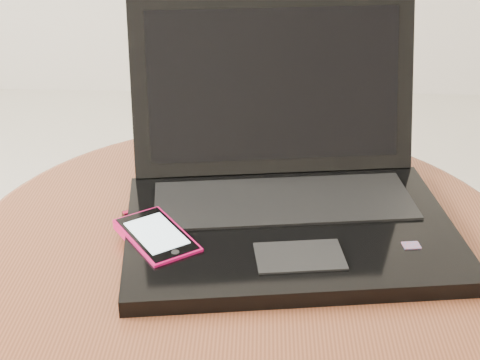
{
  "coord_description": "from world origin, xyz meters",
  "views": [
    {
      "loc": [
        -0.04,
        -0.61,
        0.98
      ],
      "look_at": [
        -0.07,
        0.11,
        0.6
      ],
      "focal_mm": 51.65,
      "sensor_mm": 36.0,
      "label": 1
    }
  ],
  "objects": [
    {
      "name": "phone_black",
      "position": [
        -0.16,
        0.08,
        0.54
      ],
      "size": [
        0.12,
        0.14,
        0.01
      ],
      "color": "black",
      "rests_on": "table"
    },
    {
      "name": "table",
      "position": [
        -0.06,
        0.08,
        0.42
      ],
      "size": [
        0.68,
        0.68,
        0.54
      ],
      "color": "brown",
      "rests_on": "ground"
    },
    {
      "name": "phone_pink",
      "position": [
        -0.16,
        0.05,
        0.56
      ],
      "size": [
        0.11,
        0.12,
        0.01
      ],
      "color": "#CF0C56",
      "rests_on": "phone_black"
    },
    {
      "name": "laptop",
      "position": [
        -0.01,
        0.13,
        0.58
      ],
      "size": [
        0.41,
        0.38,
        0.24
      ],
      "color": "black",
      "rests_on": "table"
    }
  ]
}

